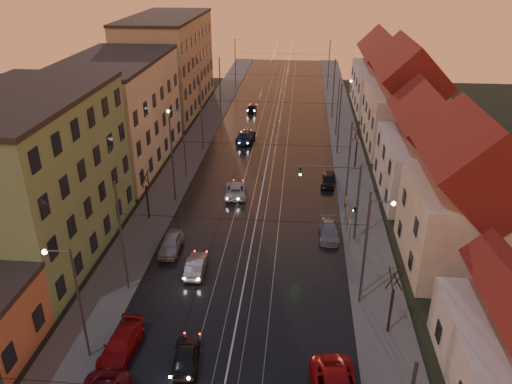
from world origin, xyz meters
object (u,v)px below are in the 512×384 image
(driving_car_3, at_px, (246,136))
(parked_right_1, at_px, (329,231))
(driving_car_2, at_px, (235,190))
(street_lamp_1, at_px, (371,238))
(traffic_light_mast, at_px, (347,192))
(driving_car_1, at_px, (196,265))
(parked_left_2, at_px, (121,345))
(street_lamp_2, at_px, (181,137))
(street_lamp_3, at_px, (340,102))
(driving_car_0, at_px, (186,355))
(street_lamp_0, at_px, (73,294))
(parked_right_2, at_px, (328,180))
(driving_car_4, at_px, (252,108))
(parked_left_3, at_px, (171,244))

(driving_car_3, xyz_separation_m, parked_right_1, (10.22, -24.36, -0.16))
(driving_car_2, distance_m, driving_car_3, 16.73)
(street_lamp_1, relative_size, traffic_light_mast, 1.11)
(driving_car_1, xyz_separation_m, parked_left_2, (-2.96, -9.22, 0.01))
(street_lamp_2, relative_size, street_lamp_3, 1.00)
(street_lamp_2, distance_m, driving_car_0, 29.02)
(street_lamp_0, height_order, street_lamp_3, same)
(driving_car_1, bearing_deg, parked_left_2, 70.51)
(driving_car_3, bearing_deg, parked_right_2, 131.39)
(driving_car_0, xyz_separation_m, driving_car_3, (-0.83, 40.60, 0.13))
(driving_car_4, relative_size, parked_right_2, 0.97)
(street_lamp_2, xyz_separation_m, traffic_light_mast, (17.10, -12.00, -0.29))
(driving_car_0, distance_m, parked_left_2, 4.34)
(driving_car_1, height_order, parked_right_2, driving_car_1)
(street_lamp_0, xyz_separation_m, parked_right_2, (16.24, 27.39, -4.26))
(street_lamp_2, height_order, traffic_light_mast, street_lamp_2)
(street_lamp_3, xyz_separation_m, driving_car_1, (-13.06, -34.22, -4.24))
(street_lamp_1, xyz_separation_m, street_lamp_3, (0.00, 36.00, 0.00))
(street_lamp_2, distance_m, parked_right_2, 16.80)
(driving_car_1, distance_m, parked_right_1, 12.55)
(parked_right_1, bearing_deg, driving_car_1, -148.82)
(street_lamp_0, xyz_separation_m, driving_car_0, (6.49, 0.03, -4.24))
(driving_car_0, xyz_separation_m, parked_right_2, (9.75, 27.35, -0.02))
(street_lamp_1, bearing_deg, driving_car_4, 105.66)
(street_lamp_1, relative_size, parked_right_1, 1.89)
(parked_left_2, xyz_separation_m, parked_left_3, (0.19, 12.13, 0.05))
(traffic_light_mast, relative_size, driving_car_0, 1.90)
(driving_car_0, height_order, parked_right_1, driving_car_0)
(driving_car_1, height_order, parked_right_1, driving_car_1)
(street_lamp_0, distance_m, parked_left_3, 13.58)
(street_lamp_0, relative_size, street_lamp_2, 1.00)
(street_lamp_2, relative_size, parked_left_3, 1.96)
(street_lamp_3, bearing_deg, driving_car_3, -165.00)
(street_lamp_1, xyz_separation_m, parked_left_3, (-15.83, 4.69, -4.19))
(driving_car_1, relative_size, parked_right_2, 1.05)
(street_lamp_1, bearing_deg, parked_left_3, 163.48)
(street_lamp_2, relative_size, driving_car_4, 2.24)
(traffic_light_mast, relative_size, parked_left_3, 1.76)
(driving_car_2, relative_size, parked_right_2, 1.22)
(parked_right_2, bearing_deg, street_lamp_1, -78.62)
(parked_right_1, bearing_deg, street_lamp_2, 143.58)
(street_lamp_1, distance_m, parked_left_2, 18.16)
(street_lamp_1, xyz_separation_m, driving_car_4, (-13.07, 46.64, -4.28))
(street_lamp_3, height_order, driving_car_2, street_lamp_3)
(driving_car_4, bearing_deg, parked_right_2, 108.03)
(parked_left_3, xyz_separation_m, parked_right_1, (13.50, 3.58, -0.08))
(driving_car_0, distance_m, driving_car_2, 23.89)
(street_lamp_3, relative_size, traffic_light_mast, 1.11)
(driving_car_0, bearing_deg, street_lamp_2, -83.72)
(street_lamp_0, relative_size, parked_right_1, 1.89)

